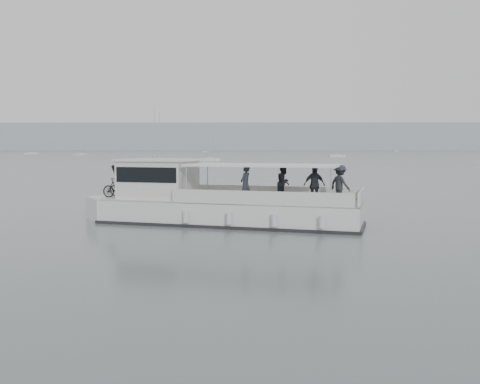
{
  "coord_description": "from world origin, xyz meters",
  "views": [
    {
      "loc": [
        -4.06,
        -26.03,
        3.85
      ],
      "look_at": [
        -4.45,
        0.41,
        1.6
      ],
      "focal_mm": 40.0,
      "sensor_mm": 36.0,
      "label": 1
    }
  ],
  "objects": [
    {
      "name": "headland",
      "position": [
        0.0,
        560.0,
        14.0
      ],
      "size": [
        1400.0,
        90.0,
        28.0
      ],
      "primitive_type": "cube",
      "color": "#939EA8",
      "rests_on": "ground"
    },
    {
      "name": "ground",
      "position": [
        0.0,
        0.0,
        0.0
      ],
      "size": [
        1400.0,
        1400.0,
        0.0
      ],
      "primitive_type": "plane",
      "color": "#545F62",
      "rests_on": "ground"
    },
    {
      "name": "tour_boat",
      "position": [
        -6.19,
        0.75,
        1.01
      ],
      "size": [
        14.67,
        6.9,
        6.17
      ],
      "rotation": [
        0.0,
        0.0,
        -0.27
      ],
      "color": "silver",
      "rests_on": "ground"
    },
    {
      "name": "moored_fleet",
      "position": [
        -42.13,
        211.9,
        0.36
      ],
      "size": [
        437.14,
        329.08,
        9.11
      ],
      "color": "silver",
      "rests_on": "ground"
    }
  ]
}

